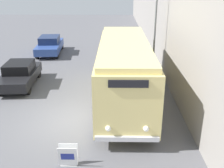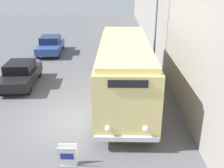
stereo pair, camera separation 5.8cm
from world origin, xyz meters
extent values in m
plane|color=#56565B|center=(0.00, 0.00, 0.00)|extent=(80.00, 80.00, 0.00)
cube|color=gray|center=(5.69, 10.00, 3.13)|extent=(0.30, 60.00, 6.26)
cylinder|color=black|center=(1.56, -1.05, 0.50)|extent=(0.28, 1.00, 1.00)
cylinder|color=black|center=(3.81, -1.05, 0.50)|extent=(0.28, 1.00, 1.00)
cylinder|color=black|center=(1.56, 5.18, 0.50)|extent=(0.28, 1.00, 1.00)
cylinder|color=black|center=(3.81, 5.18, 0.50)|extent=(0.28, 1.00, 1.00)
cube|color=#E5D17F|center=(2.69, 2.06, 1.80)|extent=(2.57, 9.02, 2.60)
cube|color=#F3DD87|center=(2.69, 2.06, 3.22)|extent=(2.36, 8.66, 0.24)
cube|color=silver|center=(2.69, -2.51, 0.62)|extent=(2.44, 0.12, 0.20)
sphere|color=white|center=(1.98, -2.48, 1.05)|extent=(0.22, 0.22, 0.22)
sphere|color=white|center=(3.40, -2.48, 1.05)|extent=(0.22, 0.22, 0.22)
cube|color=black|center=(2.69, -2.47, 2.85)|extent=(1.41, 0.06, 0.28)
cube|color=gray|center=(0.57, -3.27, 0.00)|extent=(0.61, 0.18, 0.01)
cube|color=white|center=(0.57, -3.35, 0.41)|extent=(0.68, 0.17, 0.82)
cube|color=white|center=(0.57, -3.20, 0.41)|extent=(0.68, 0.17, 0.82)
cube|color=navy|center=(0.57, -3.36, 0.43)|extent=(0.48, 0.06, 0.29)
cylinder|color=#595E60|center=(4.76, 5.98, 3.60)|extent=(0.12, 0.12, 7.19)
cylinder|color=black|center=(-4.43, 2.84, 0.32)|extent=(0.22, 0.65, 0.65)
cylinder|color=black|center=(-2.84, 2.94, 0.32)|extent=(0.22, 0.65, 0.65)
cylinder|color=black|center=(-4.61, 5.71, 0.32)|extent=(0.22, 0.65, 0.65)
cylinder|color=black|center=(-3.02, 5.81, 0.32)|extent=(0.22, 0.65, 0.65)
cube|color=black|center=(-3.72, 4.32, 0.61)|extent=(2.12, 4.38, 0.58)
cube|color=black|center=(-3.73, 4.43, 1.19)|extent=(1.69, 2.02, 0.58)
cylinder|color=black|center=(-4.37, 10.34, 0.33)|extent=(0.22, 0.66, 0.66)
cylinder|color=black|center=(-2.71, 10.46, 0.33)|extent=(0.22, 0.66, 0.66)
cylinder|color=black|center=(-4.61, 13.56, 0.33)|extent=(0.22, 0.66, 0.66)
cylinder|color=black|center=(-2.95, 13.68, 0.33)|extent=(0.22, 0.66, 0.66)
cube|color=#2D478C|center=(-3.66, 12.01, 0.64)|extent=(2.25, 4.75, 0.61)
cube|color=#19274D|center=(-3.67, 12.13, 1.24)|extent=(1.78, 2.19, 0.60)
camera|label=1|loc=(2.24, -10.94, 6.22)|focal=42.00mm
camera|label=2|loc=(2.29, -10.93, 6.22)|focal=42.00mm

